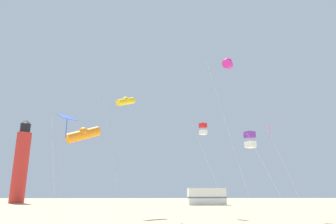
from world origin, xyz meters
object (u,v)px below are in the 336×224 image
at_px(kite_diamond_rainbow, 270,129).
at_px(lighthouse_distant, 21,163).
at_px(kite_tube_magenta, 228,64).
at_px(kite_tube_gold, 126,101).
at_px(kite_box_scarlet, 203,129).
at_px(kite_diamond_blue, 67,121).
at_px(kite_box_violet, 250,140).
at_px(rv_van_white, 206,197).
at_px(kite_tube_orange, 83,134).

height_order(kite_diamond_rainbow, lighthouse_distant, lighthouse_distant).
bearing_deg(kite_tube_magenta, kite_tube_gold, 136.04).
bearing_deg(lighthouse_distant, kite_box_scarlet, -45.74).
height_order(kite_diamond_blue, kite_tube_gold, kite_tube_gold).
relative_size(kite_box_scarlet, kite_box_violet, 1.39).
height_order(kite_diamond_rainbow, rv_van_white, kite_diamond_rainbow).
xyz_separation_m(kite_tube_magenta, rv_van_white, (2.79, 30.74, -10.96)).
relative_size(kite_diamond_rainbow, kite_box_violet, 1.28).
xyz_separation_m(kite_tube_magenta, kite_tube_gold, (-9.18, 8.85, -0.60)).
relative_size(kite_tube_orange, kite_box_scarlet, 0.78).
bearing_deg(rv_van_white, kite_tube_magenta, -96.59).
distance_m(kite_box_violet, lighthouse_distant, 53.67).
bearing_deg(kite_tube_gold, kite_box_scarlet, -14.67).
bearing_deg(kite_box_scarlet, lighthouse_distant, 134.26).
bearing_deg(kite_tube_gold, kite_tube_magenta, -43.96).
distance_m(kite_tube_orange, rv_van_white, 35.07).
height_order(kite_tube_orange, lighthouse_distant, lighthouse_distant).
xyz_separation_m(kite_tube_magenta, kite_diamond_blue, (-10.81, -5.89, -6.24)).
relative_size(kite_diamond_rainbow, kite_diamond_blue, 1.25).
bearing_deg(kite_diamond_rainbow, kite_tube_magenta, -142.91).
height_order(kite_tube_magenta, lighthouse_distant, lighthouse_distant).
relative_size(kite_box_scarlet, lighthouse_distant, 0.53).
height_order(kite_diamond_rainbow, kite_tube_orange, kite_diamond_rainbow).
bearing_deg(kite_tube_orange, kite_diamond_blue, -87.64).
distance_m(kite_tube_orange, kite_tube_gold, 11.55).
bearing_deg(kite_box_scarlet, kite_diamond_rainbow, -32.83).
relative_size(kite_tube_magenta, rv_van_white, 2.01).
height_order(kite_tube_magenta, rv_van_white, kite_tube_magenta).
height_order(kite_box_violet, kite_tube_gold, kite_tube_gold).
relative_size(kite_box_scarlet, kite_tube_gold, 0.71).
xyz_separation_m(kite_diamond_rainbow, kite_tube_gold, (-13.47, 5.61, 4.12)).
bearing_deg(kite_diamond_blue, kite_box_violet, 19.45).
xyz_separation_m(kite_tube_orange, rv_van_white, (13.80, 31.87, -4.84)).
bearing_deg(kite_diamond_blue, kite_tube_magenta, 28.58).
xyz_separation_m(kite_tube_magenta, kite_tube_orange, (-11.01, -1.14, -6.11)).
distance_m(kite_tube_orange, kite_box_violet, 11.89).
xyz_separation_m(kite_box_violet, lighthouse_distant, (-34.06, 41.42, 2.05)).
bearing_deg(kite_diamond_rainbow, kite_box_violet, -124.41).
height_order(kite_tube_orange, kite_tube_gold, kite_tube_gold).
xyz_separation_m(kite_diamond_blue, lighthouse_distant, (-22.39, 45.54, 1.73)).
height_order(kite_diamond_blue, kite_box_violet, kite_diamond_blue).
xyz_separation_m(kite_diamond_rainbow, rv_van_white, (-1.49, 27.50, -6.24)).
xyz_separation_m(kite_diamond_rainbow, kite_box_violet, (-3.43, -5.01, -1.84)).
bearing_deg(lighthouse_distant, kite_diamond_blue, -63.82).
height_order(kite_box_violet, rv_van_white, kite_box_violet).
distance_m(kite_diamond_rainbow, lighthouse_distant, 52.27).
xyz_separation_m(kite_diamond_rainbow, lighthouse_distant, (-37.50, 36.41, 0.20)).
relative_size(kite_diamond_rainbow, lighthouse_distant, 0.49).
bearing_deg(lighthouse_distant, kite_tube_gold, -52.04).
relative_size(kite_tube_orange, rv_van_white, 1.07).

